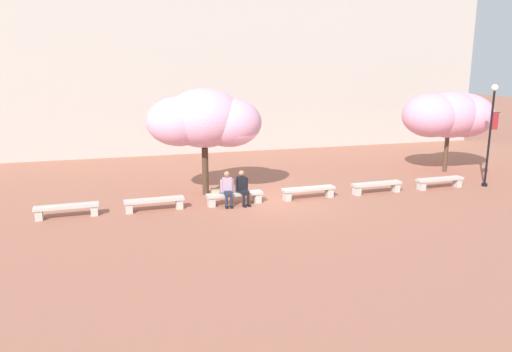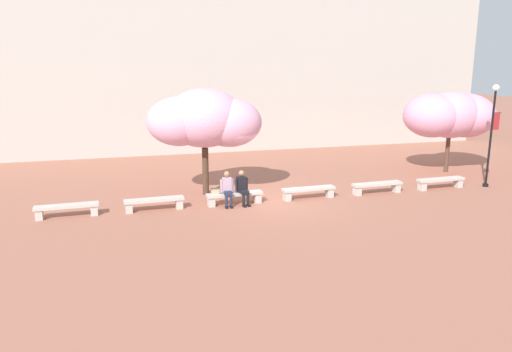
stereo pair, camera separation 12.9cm
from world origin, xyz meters
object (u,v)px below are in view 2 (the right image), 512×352
at_px(stone_bench_west_end, 67,208).
at_px(cherry_tree_secondary, 450,115).
at_px(handbag, 215,191).
at_px(lamp_post_with_banner, 492,127).
at_px(stone_bench_center, 235,196).
at_px(person_seated_left, 227,187).
at_px(stone_bench_near_east, 309,191).
at_px(person_seated_right, 242,186).
at_px(stone_bench_far_east, 441,181).
at_px(stone_bench_near_west, 154,202).
at_px(cherry_tree_main, 204,120).
at_px(stone_bench_east_end, 377,186).

bearing_deg(stone_bench_west_end, cherry_tree_secondary, 9.45).
distance_m(handbag, lamp_post_with_banner, 11.99).
relative_size(stone_bench_center, person_seated_left, 1.67).
bearing_deg(stone_bench_near_east, stone_bench_west_end, -180.00).
bearing_deg(stone_bench_near_east, cherry_tree_secondary, 19.10).
relative_size(stone_bench_center, person_seated_right, 1.67).
bearing_deg(stone_bench_far_east, handbag, 179.90).
relative_size(stone_bench_center, handbag, 6.35).
distance_m(stone_bench_near_west, stone_bench_near_east, 5.97).
height_order(stone_bench_near_west, stone_bench_near_east, same).
relative_size(stone_bench_west_end, stone_bench_center, 1.00).
bearing_deg(cherry_tree_secondary, person_seated_left, -165.81).
relative_size(stone_bench_far_east, person_seated_right, 1.67).
bearing_deg(stone_bench_center, cherry_tree_main, 116.07).
bearing_deg(stone_bench_west_end, stone_bench_east_end, 0.00).
relative_size(stone_bench_near_west, stone_bench_center, 1.00).
relative_size(stone_bench_near_east, cherry_tree_secondary, 0.46).
xyz_separation_m(person_seated_left, cherry_tree_secondary, (11.56, 2.92, 2.04)).
bearing_deg(handbag, stone_bench_east_end, -0.15).
relative_size(stone_bench_center, stone_bench_east_end, 1.00).
relative_size(stone_bench_near_west, cherry_tree_main, 0.48).
height_order(stone_bench_near_east, person_seated_left, person_seated_left).
bearing_deg(stone_bench_far_east, person_seated_right, -179.65).
relative_size(stone_bench_near_east, stone_bench_far_east, 1.00).
relative_size(handbag, cherry_tree_main, 0.08).
bearing_deg(cherry_tree_secondary, stone_bench_east_end, -151.58).
height_order(stone_bench_east_end, lamp_post_with_banner, lamp_post_with_banner).
bearing_deg(handbag, person_seated_left, -9.06).
relative_size(stone_bench_near_west, handbag, 6.35).
bearing_deg(person_seated_right, person_seated_left, -179.90).
bearing_deg(stone_bench_near_east, stone_bench_east_end, -0.00).
height_order(stone_bench_center, lamp_post_with_banner, lamp_post_with_banner).
bearing_deg(person_seated_right, cherry_tree_main, 122.92).
bearing_deg(stone_bench_far_east, cherry_tree_secondary, 51.07).
height_order(stone_bench_far_east, person_seated_left, person_seated_left).
distance_m(stone_bench_center, handbag, 0.78).
xyz_separation_m(person_seated_left, person_seated_right, (0.58, 0.00, 0.00)).
xyz_separation_m(stone_bench_west_end, lamp_post_with_banner, (17.05, -0.20, 2.29)).
height_order(stone_bench_center, person_seated_left, person_seated_left).
relative_size(stone_bench_east_end, handbag, 6.35).
bearing_deg(cherry_tree_main, stone_bench_near_east, -23.55).
xyz_separation_m(stone_bench_near_east, person_seated_right, (-2.69, -0.05, 0.39)).
distance_m(stone_bench_center, lamp_post_with_banner, 11.32).
bearing_deg(stone_bench_near_east, cherry_tree_main, 156.45).
distance_m(stone_bench_near_west, person_seated_right, 3.30).
xyz_separation_m(stone_bench_west_end, person_seated_left, (5.68, -0.05, 0.39)).
height_order(stone_bench_near_east, handbag, handbag).
height_order(stone_bench_near_west, handbag, handbag).
bearing_deg(cherry_tree_main, handbag, -87.33).
distance_m(cherry_tree_main, cherry_tree_secondary, 12.15).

